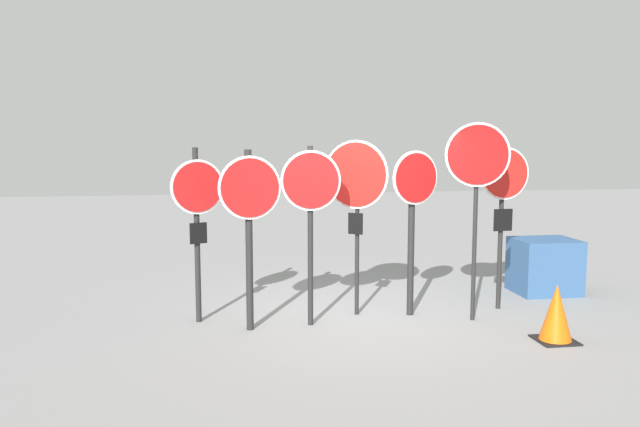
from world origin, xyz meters
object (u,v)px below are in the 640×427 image
(stop_sign_2, at_px, (311,198))
(storage_crate, at_px, (545,266))
(stop_sign_0, at_px, (197,206))
(stop_sign_6, at_px, (504,192))
(traffic_cone_0, at_px, (556,313))
(stop_sign_1, at_px, (250,209))
(stop_sign_3, at_px, (356,186))
(stop_sign_5, at_px, (477,170))
(stop_sign_4, at_px, (414,204))

(stop_sign_2, distance_m, storage_crate, 4.24)
(stop_sign_0, xyz_separation_m, stop_sign_6, (4.19, 0.01, 0.12))
(stop_sign_6, height_order, traffic_cone_0, stop_sign_6)
(stop_sign_1, relative_size, stop_sign_3, 0.95)
(stop_sign_1, relative_size, stop_sign_2, 0.98)
(storage_crate, bearing_deg, traffic_cone_0, -115.35)
(stop_sign_1, distance_m, stop_sign_5, 2.97)
(stop_sign_0, height_order, stop_sign_2, stop_sign_2)
(stop_sign_1, distance_m, traffic_cone_0, 3.90)
(storage_crate, bearing_deg, stop_sign_6, -143.50)
(stop_sign_3, height_order, stop_sign_5, stop_sign_5)
(stop_sign_0, distance_m, storage_crate, 5.48)
(stop_sign_1, bearing_deg, traffic_cone_0, -25.97)
(stop_sign_3, height_order, stop_sign_6, stop_sign_3)
(stop_sign_2, distance_m, stop_sign_3, 0.79)
(stop_sign_5, height_order, traffic_cone_0, stop_sign_5)
(stop_sign_6, relative_size, storage_crate, 2.44)
(stop_sign_4, bearing_deg, stop_sign_3, 150.80)
(stop_sign_5, height_order, storage_crate, stop_sign_5)
(stop_sign_5, relative_size, stop_sign_6, 1.14)
(stop_sign_2, distance_m, stop_sign_5, 2.19)
(stop_sign_4, xyz_separation_m, stop_sign_6, (1.33, 0.11, 0.13))
(stop_sign_1, relative_size, storage_crate, 2.42)
(stop_sign_0, height_order, stop_sign_5, stop_sign_5)
(stop_sign_1, relative_size, stop_sign_6, 0.99)
(stop_sign_6, distance_m, traffic_cone_0, 1.95)
(stop_sign_1, bearing_deg, stop_sign_2, -4.48)
(traffic_cone_0, bearing_deg, stop_sign_0, 161.37)
(stop_sign_1, height_order, stop_sign_4, stop_sign_1)
(stop_sign_1, bearing_deg, stop_sign_0, 133.96)
(stop_sign_1, bearing_deg, stop_sign_3, 7.57)
(stop_sign_6, bearing_deg, storage_crate, 32.00)
(stop_sign_1, xyz_separation_m, stop_sign_6, (3.54, 0.47, 0.12))
(stop_sign_4, distance_m, storage_crate, 2.84)
(stop_sign_2, distance_m, stop_sign_6, 2.79)
(stop_sign_3, xyz_separation_m, stop_sign_6, (2.10, -0.01, -0.11))
(stop_sign_0, distance_m, stop_sign_4, 2.86)
(stop_sign_0, relative_size, stop_sign_4, 1.02)
(stop_sign_2, bearing_deg, stop_sign_1, -171.81)
(stop_sign_2, distance_m, stop_sign_4, 1.47)
(stop_sign_4, relative_size, traffic_cone_0, 3.25)
(stop_sign_3, bearing_deg, stop_sign_1, -127.19)
(stop_sign_2, xyz_separation_m, storage_crate, (3.88, 1.21, -1.24))
(stop_sign_3, xyz_separation_m, stop_sign_4, (0.77, -0.12, -0.24))
(stop_sign_0, distance_m, stop_sign_1, 0.80)
(stop_sign_1, height_order, stop_sign_5, stop_sign_5)
(stop_sign_4, height_order, stop_sign_5, stop_sign_5)
(stop_sign_2, xyz_separation_m, stop_sign_4, (1.44, 0.27, -0.13))
(stop_sign_0, relative_size, stop_sign_5, 0.88)
(storage_crate, bearing_deg, stop_sign_2, -162.72)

